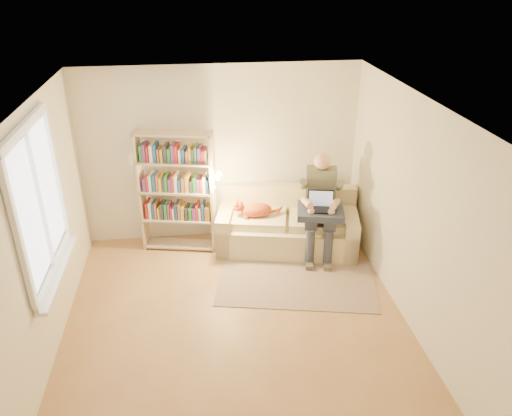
{
  "coord_description": "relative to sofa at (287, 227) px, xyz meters",
  "views": [
    {
      "loc": [
        -0.38,
        -4.58,
        3.86
      ],
      "look_at": [
        0.35,
        1.0,
        1.03
      ],
      "focal_mm": 35.0,
      "sensor_mm": 36.0,
      "label": 1
    }
  ],
  "objects": [
    {
      "name": "sofa",
      "position": [
        0.0,
        0.0,
        0.0
      ],
      "size": [
        2.15,
        1.3,
        0.85
      ],
      "rotation": [
        0.0,
        0.0,
        -0.21
      ],
      "color": "beige",
      "rests_on": "floor"
    },
    {
      "name": "floor",
      "position": [
        -0.92,
        -1.74,
        -0.31
      ],
      "size": [
        4.5,
        4.5,
        0.0
      ],
      "primitive_type": "plane",
      "color": "#9C7147",
      "rests_on": "ground"
    },
    {
      "name": "rug",
      "position": [
        -0.04,
        -0.95,
        -0.3
      ],
      "size": [
        2.27,
        1.62,
        0.01
      ],
      "primitive_type": "cube",
      "rotation": [
        0.0,
        0.0,
        -0.21
      ],
      "color": "gray",
      "rests_on": "floor"
    },
    {
      "name": "laptop",
      "position": [
        0.4,
        -0.38,
        0.54
      ],
      "size": [
        0.41,
        0.36,
        0.31
      ],
      "rotation": [
        0.0,
        0.0,
        -0.21
      ],
      "color": "black",
      "rests_on": "blanket"
    },
    {
      "name": "person",
      "position": [
        0.41,
        -0.24,
        0.52
      ],
      "size": [
        0.54,
        0.73,
        1.49
      ],
      "rotation": [
        0.0,
        0.0,
        -0.21
      ],
      "color": "#666B56",
      "rests_on": "sofa"
    },
    {
      "name": "ceiling",
      "position": [
        -0.92,
        -1.74,
        2.29
      ],
      "size": [
        4.0,
        4.5,
        0.02
      ],
      "primitive_type": "cube",
      "color": "white",
      "rests_on": "wall_back"
    },
    {
      "name": "cat",
      "position": [
        -0.5,
        -0.02,
        0.34
      ],
      "size": [
        0.69,
        0.32,
        0.25
      ],
      "rotation": [
        0.0,
        0.0,
        -0.21
      ],
      "color": "#D85C2A",
      "rests_on": "sofa"
    },
    {
      "name": "wall_front",
      "position": [
        -0.92,
        -3.99,
        0.99
      ],
      "size": [
        4.0,
        0.02,
        2.6
      ],
      "primitive_type": "cube",
      "color": "silver",
      "rests_on": "floor"
    },
    {
      "name": "blanket",
      "position": [
        0.4,
        -0.39,
        0.43
      ],
      "size": [
        0.72,
        0.63,
        0.09
      ],
      "primitive_type": "cube",
      "rotation": [
        0.0,
        0.0,
        -0.21
      ],
      "color": "#282F46",
      "rests_on": "person"
    },
    {
      "name": "wall_left",
      "position": [
        -2.92,
        -1.74,
        0.99
      ],
      "size": [
        0.02,
        4.5,
        2.6
      ],
      "primitive_type": "cube",
      "color": "silver",
      "rests_on": "floor"
    },
    {
      "name": "bookshelf",
      "position": [
        -1.57,
        0.16,
        0.68
      ],
      "size": [
        1.18,
        0.56,
        1.8
      ],
      "rotation": [
        0.0,
        0.0,
        -0.21
      ],
      "color": "#BEA88F",
      "rests_on": "floor"
    },
    {
      "name": "window",
      "position": [
        -2.86,
        -1.54,
        1.07
      ],
      "size": [
        0.12,
        1.52,
        1.69
      ],
      "color": "white",
      "rests_on": "wall_left"
    },
    {
      "name": "wall_back",
      "position": [
        -0.92,
        0.51,
        0.99
      ],
      "size": [
        4.0,
        0.02,
        2.6
      ],
      "primitive_type": "cube",
      "color": "silver",
      "rests_on": "floor"
    },
    {
      "name": "wall_right",
      "position": [
        1.08,
        -1.74,
        0.99
      ],
      "size": [
        0.02,
        4.5,
        2.6
      ],
      "primitive_type": "cube",
      "color": "silver",
      "rests_on": "floor"
    }
  ]
}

